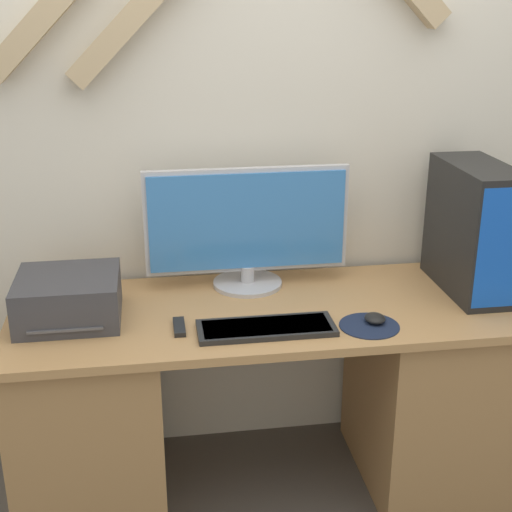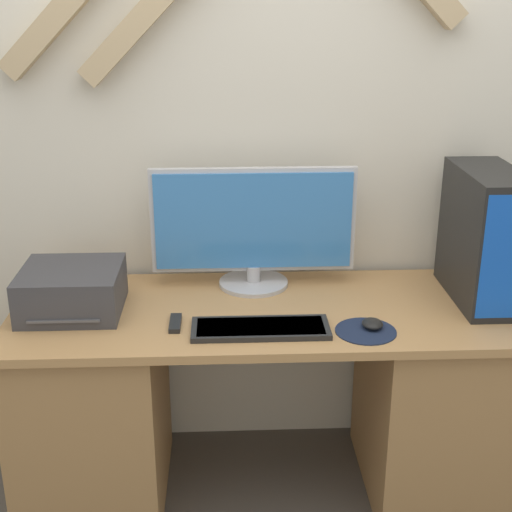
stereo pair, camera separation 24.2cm
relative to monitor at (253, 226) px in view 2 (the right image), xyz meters
name	(u,v)px [view 2 (the right image)]	position (x,y,z in m)	size (l,w,h in m)	color
wall_back	(261,116)	(0.04, 0.18, 0.37)	(6.40, 0.13, 2.70)	silver
desk	(266,398)	(0.04, -0.21, -0.60)	(1.78, 0.68, 0.75)	tan
monitor	(253,226)	(0.00, 0.00, 0.00)	(0.75, 0.26, 0.45)	#B7B7BC
keyboard	(261,328)	(0.01, -0.39, -0.22)	(0.45, 0.16, 0.02)	black
mousepad	(366,331)	(0.35, -0.41, -0.23)	(0.20, 0.20, 0.00)	#19233D
mouse	(372,324)	(0.37, -0.39, -0.21)	(0.07, 0.08, 0.03)	black
computer_tower	(485,236)	(0.81, -0.16, 0.00)	(0.20, 0.45, 0.47)	black
printer	(72,290)	(-0.63, -0.20, -0.16)	(0.34, 0.33, 0.15)	#38383D
remote_control	(175,323)	(-0.27, -0.34, -0.22)	(0.04, 0.13, 0.02)	black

